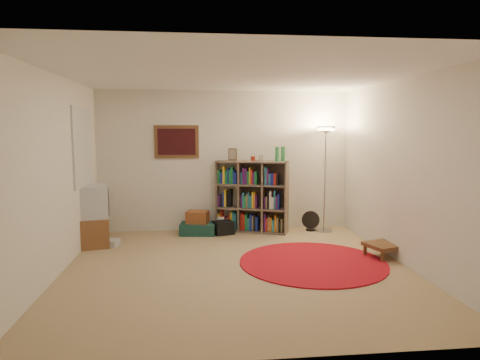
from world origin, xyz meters
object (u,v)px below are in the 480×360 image
object	(u,v)px
bookshelf	(251,197)
suitcase	(198,229)
floor_lamp	(326,145)
floor_fan	(311,221)
tv_stand	(93,216)
side_table	(383,246)

from	to	relation	value
bookshelf	suitcase	distance (m)	1.09
bookshelf	suitcase	world-z (taller)	bookshelf
floor_lamp	floor_fan	bearing A→B (deg)	166.07
floor_lamp	floor_fan	size ratio (longest dim) A/B	5.18
suitcase	tv_stand	bearing A→B (deg)	-155.00
bookshelf	tv_stand	xyz separation A→B (m)	(-2.59, -0.64, -0.16)
floor_lamp	suitcase	xyz separation A→B (m)	(-2.25, 0.02, -1.46)
floor_lamp	floor_fan	xyz separation A→B (m)	(-0.23, 0.06, -1.37)
tv_stand	side_table	world-z (taller)	tv_stand
floor_fan	suitcase	xyz separation A→B (m)	(-2.02, -0.04, -0.08)
floor_lamp	side_table	bearing A→B (deg)	-77.17
bookshelf	tv_stand	distance (m)	2.67
bookshelf	floor_lamp	world-z (taller)	floor_lamp
tv_stand	side_table	distance (m)	4.41
floor_fan	side_table	size ratio (longest dim) A/B	0.65
floor_fan	side_table	xyz separation A→B (m)	(0.60, -1.68, -0.01)
floor_fan	tv_stand	bearing A→B (deg)	-151.59
suitcase	side_table	world-z (taller)	side_table
floor_fan	tv_stand	distance (m)	3.71
floor_lamp	floor_fan	distance (m)	1.39
suitcase	side_table	distance (m)	3.09
bookshelf	suitcase	size ratio (longest dim) A/B	2.34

